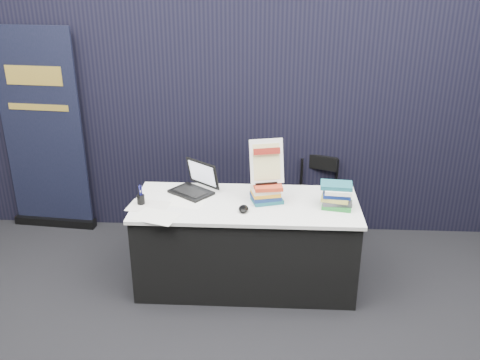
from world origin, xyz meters
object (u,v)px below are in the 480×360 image
(display_table, at_px, (246,243))
(pullup_banner, at_px, (44,143))
(laptop, at_px, (192,185))
(book_stack_short, at_px, (337,195))
(book_stack_tall, at_px, (266,193))
(stacking_chair, at_px, (319,195))
(info_sign, at_px, (267,162))

(display_table, xyz_separation_m, pullup_banner, (-2.00, 0.95, 0.51))
(laptop, distance_m, book_stack_short, 1.20)
(laptop, height_order, book_stack_tall, laptop)
(book_stack_tall, height_order, pullup_banner, pullup_banner)
(laptop, bearing_deg, stacking_chair, 67.53)
(info_sign, xyz_separation_m, pullup_banner, (-2.16, 0.89, -0.19))
(info_sign, bearing_deg, laptop, 153.84)
(book_stack_tall, relative_size, info_sign, 0.73)
(display_table, relative_size, info_sign, 4.94)
(pullup_banner, bearing_deg, laptop, -20.52)
(pullup_banner, bearing_deg, book_stack_tall, -17.63)
(pullup_banner, bearing_deg, info_sign, -16.94)
(book_stack_tall, xyz_separation_m, book_stack_short, (0.55, -0.06, 0.02))
(book_stack_tall, bearing_deg, stacking_chair, 58.04)
(info_sign, bearing_deg, pullup_banner, 144.19)
(book_stack_short, bearing_deg, book_stack_tall, 174.25)
(display_table, bearing_deg, info_sign, 20.06)
(stacking_chair, bearing_deg, book_stack_short, -66.17)
(display_table, relative_size, pullup_banner, 0.90)
(book_stack_tall, relative_size, book_stack_short, 1.08)
(book_stack_short, bearing_deg, stacking_chair, 92.53)
(info_sign, bearing_deg, stacking_chair, 43.63)
(laptop, bearing_deg, pullup_banner, -168.34)
(info_sign, height_order, stacking_chair, info_sign)
(laptop, distance_m, pullup_banner, 1.71)
(info_sign, distance_m, stacking_chair, 1.14)
(display_table, distance_m, info_sign, 0.72)
(book_stack_short, xyz_separation_m, stacking_chair, (-0.04, 0.88, -0.40))
(laptop, relative_size, pullup_banner, 0.22)
(book_stack_short, relative_size, info_sign, 0.67)
(info_sign, bearing_deg, book_stack_short, -22.30)
(display_table, distance_m, stacking_chair, 1.09)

